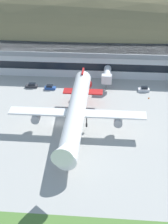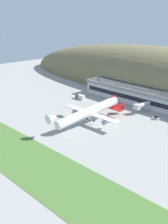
# 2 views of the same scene
# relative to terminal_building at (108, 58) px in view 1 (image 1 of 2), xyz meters

# --- Properties ---
(ground_plane) EXTENTS (372.53, 372.53, 0.00)m
(ground_plane) POSITION_rel_terminal_building_xyz_m (-12.35, -43.57, -5.43)
(ground_plane) COLOR #9E9E99
(hill_backdrop) EXTENTS (305.72, 70.85, 60.76)m
(hill_backdrop) POSITION_rel_terminal_building_xyz_m (-15.76, 39.85, -5.43)
(hill_backdrop) COLOR olive
(hill_backdrop) RESTS_ON ground_plane
(terminal_building) EXTENTS (105.02, 15.58, 9.57)m
(terminal_building) POSITION_rel_terminal_building_xyz_m (0.00, 0.00, 0.00)
(terminal_building) COLOR silver
(terminal_building) RESTS_ON ground_plane
(jetway_0) EXTENTS (3.38, 12.36, 5.43)m
(jetway_0) POSITION_rel_terminal_building_xyz_m (0.36, -14.14, -1.44)
(jetway_0) COLOR silver
(jetway_0) RESTS_ON ground_plane
(cargo_airplane) EXTENTS (36.77, 51.55, 10.30)m
(cargo_airplane) POSITION_rel_terminal_building_xyz_m (-6.50, -48.44, 0.68)
(cargo_airplane) COLOR white
(service_car_1) EXTENTS (3.90, 2.08, 1.61)m
(service_car_1) POSITION_rel_terminal_building_xyz_m (13.10, -17.82, -4.76)
(service_car_1) COLOR silver
(service_car_1) RESTS_ON ground_plane
(service_car_2) EXTENTS (4.25, 1.98, 1.53)m
(service_car_2) POSITION_rel_terminal_building_xyz_m (-25.50, -18.03, -4.80)
(service_car_2) COLOR #333338
(service_car_2) RESTS_ON ground_plane
(service_car_3) EXTENTS (3.82, 1.98, 1.51)m
(service_car_3) POSITION_rel_terminal_building_xyz_m (-18.91, -19.01, -4.81)
(service_car_3) COLOR #264C99
(service_car_3) RESTS_ON ground_plane
(traffic_cone_0) EXTENTS (0.52, 0.52, 0.58)m
(traffic_cone_0) POSITION_rel_terminal_building_xyz_m (14.38, -23.98, -5.15)
(traffic_cone_0) COLOR orange
(traffic_cone_0) RESTS_ON ground_plane
(traffic_cone_1) EXTENTS (0.52, 0.52, 0.58)m
(traffic_cone_1) POSITION_rel_terminal_building_xyz_m (-6.27, -29.89, -5.15)
(traffic_cone_1) COLOR orange
(traffic_cone_1) RESTS_ON ground_plane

